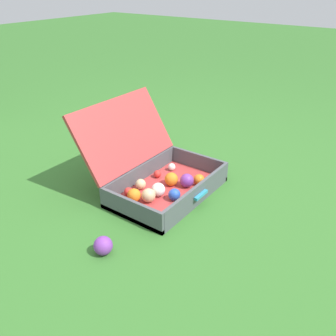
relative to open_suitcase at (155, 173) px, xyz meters
The scene contains 3 objects.
ground_plane 0.14m from the open_suitcase, 77.55° to the right, with size 16.00×16.00×0.00m, color #336B28.
open_suitcase is the anchor object (origin of this frame).
stray_ball_on_grass 0.59m from the open_suitcase, 165.47° to the right, with size 0.09×0.09×0.09m, color purple.
Camera 1 is at (-1.45, -1.04, 1.11)m, focal length 39.11 mm.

